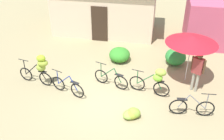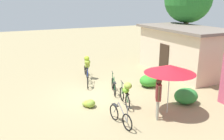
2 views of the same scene
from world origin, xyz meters
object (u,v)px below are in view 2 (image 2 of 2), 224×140
bicycle_near_pile (88,80)px  banana_pile_on_ground (89,104)px  bicycle_leftmost (87,65)px  bicycle_rightmost (120,116)px  market_umbrella (170,69)px  bicycle_by_shop (126,91)px  building_low (183,50)px  person_vendor (158,94)px  bicycle_center_loaded (114,86)px

bicycle_near_pile → banana_pile_on_ground: size_ratio=1.94×
bicycle_leftmost → bicycle_rightmost: 6.19m
market_umbrella → bicycle_by_shop: market_umbrella is taller
banana_pile_on_ground → building_low: bearing=109.1°
person_vendor → building_low: bearing=132.0°
market_umbrella → banana_pile_on_ground: 3.91m
person_vendor → bicycle_by_shop: bearing=-159.6°
bicycle_by_shop → bicycle_near_pile: bearing=-169.9°
bicycle_leftmost → bicycle_center_loaded: (2.91, 0.43, -0.50)m
bicycle_by_shop → bicycle_center_loaded: bearing=172.1°
bicycle_leftmost → person_vendor: (6.32, 0.77, 0.23)m
bicycle_near_pile → banana_pile_on_ground: (2.72, -0.90, -0.20)m
bicycle_center_loaded → bicycle_rightmost: size_ratio=0.95×
bicycle_center_loaded → banana_pile_on_ground: bearing=-57.5°
bicycle_rightmost → bicycle_near_pile: bearing=175.5°
bicycle_by_shop → bicycle_rightmost: 1.74m
bicycle_leftmost → bicycle_by_shop: 4.73m
market_umbrella → bicycle_center_loaded: market_umbrella is taller
bicycle_near_pile → bicycle_center_loaded: (1.60, 0.86, 0.00)m
bicycle_rightmost → person_vendor: 1.74m
bicycle_leftmost → bicycle_center_loaded: bearing=8.5°
building_low → bicycle_by_shop: (3.32, -6.05, -0.79)m
person_vendor → bicycle_rightmost: bearing=-97.5°
bicycle_by_shop → person_vendor: size_ratio=0.94×
market_umbrella → person_vendor: size_ratio=1.22×
building_low → bicycle_rightmost: size_ratio=3.94×
bicycle_rightmost → person_vendor: (0.21, 1.58, 0.72)m
market_umbrella → bicycle_leftmost: market_umbrella is taller
bicycle_by_shop → person_vendor: 1.73m
building_low → banana_pile_on_ground: 8.12m
bicycle_near_pile → person_vendor: (5.01, 1.20, 0.73)m
bicycle_leftmost → bicycle_rightmost: (6.11, -0.81, -0.49)m
building_low → market_umbrella: size_ratio=2.97×
bicycle_center_loaded → bicycle_by_shop: bearing=-7.9°
building_low → bicycle_rightmost: 8.54m
building_low → bicycle_near_pile: building_low is taller
market_umbrella → person_vendor: (0.30, -0.73, -0.88)m
bicycle_near_pile → bicycle_rightmost: size_ratio=0.95×
bicycle_near_pile → bicycle_rightmost: (4.81, -0.38, 0.01)m
market_umbrella → bicycle_by_shop: size_ratio=1.30×
banana_pile_on_ground → market_umbrella: bearing=54.9°
banana_pile_on_ground → bicycle_rightmost: bearing=14.1°
building_low → bicycle_leftmost: size_ratio=3.93×
bicycle_rightmost → bicycle_center_loaded: bearing=158.9°
bicycle_near_pile → banana_pile_on_ground: bicycle_near_pile is taller
market_umbrella → bicycle_rightmost: (0.09, -2.31, -1.60)m
bicycle_by_shop → banana_pile_on_ground: bicycle_by_shop is taller
market_umbrella → bicycle_by_shop: (-1.29, -1.33, -1.22)m
bicycle_by_shop → bicycle_leftmost: bearing=-177.8°
building_low → banana_pile_on_ground: (2.62, -7.56, -1.37)m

